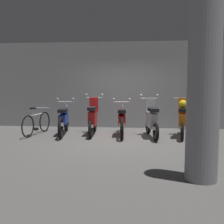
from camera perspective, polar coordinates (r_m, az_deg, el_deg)
ground_plane at (r=8.03m, az=1.76°, el=-5.74°), size 80.00×80.00×0.00m
back_wall at (r=10.17m, az=2.64°, el=5.58°), size 16.00×0.30×3.12m
motorbike_slot_0 at (r=8.84m, az=-10.00°, el=-1.50°), size 0.59×1.94×1.15m
motorbike_slot_1 at (r=8.72m, az=-4.00°, el=-1.29°), size 0.59×1.68×1.29m
motorbike_slot_2 at (r=8.56m, az=2.03°, el=-1.66°), size 0.59×1.95×1.15m
motorbike_slot_3 at (r=8.36m, az=8.23°, el=-1.65°), size 0.58×1.67×1.29m
motorbike_slot_4 at (r=8.58m, az=14.41°, el=-1.33°), size 0.56×1.68×1.18m
bicycle at (r=9.07m, az=-15.37°, el=-2.27°), size 0.50×1.72×0.89m
support_pillar at (r=4.76m, az=18.50°, el=4.81°), size 0.54×0.54×3.12m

